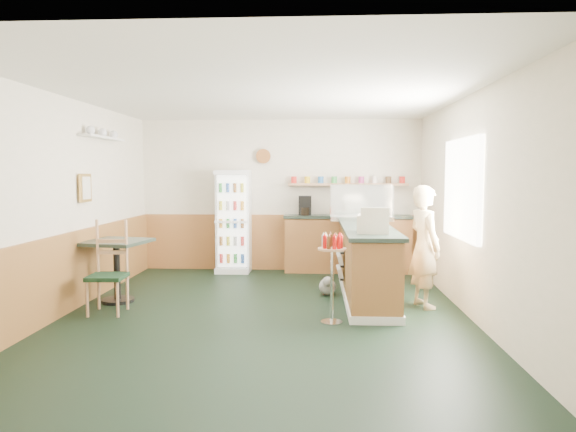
# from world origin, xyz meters

# --- Properties ---
(ground) EXTENTS (6.00, 6.00, 0.00)m
(ground) POSITION_xyz_m (0.00, 0.00, 0.00)
(ground) COLOR black
(ground) RESTS_ON ground
(room_envelope) EXTENTS (5.04, 6.02, 2.72)m
(room_envelope) POSITION_xyz_m (-0.23, 0.73, 1.52)
(room_envelope) COLOR beige
(room_envelope) RESTS_ON ground
(service_counter) EXTENTS (0.68, 3.01, 1.01)m
(service_counter) POSITION_xyz_m (1.35, 1.07, 0.46)
(service_counter) COLOR #AB6237
(service_counter) RESTS_ON ground
(back_counter) EXTENTS (2.24, 0.42, 1.69)m
(back_counter) POSITION_xyz_m (1.19, 2.80, 0.55)
(back_counter) COLOR #AB6237
(back_counter) RESTS_ON ground
(drinks_fridge) EXTENTS (0.59, 0.52, 1.80)m
(drinks_fridge) POSITION_xyz_m (-0.81, 2.74, 0.90)
(drinks_fridge) COLOR white
(drinks_fridge) RESTS_ON ground
(display_case) EXTENTS (0.97, 0.51, 0.55)m
(display_case) POSITION_xyz_m (1.35, 1.87, 1.28)
(display_case) COLOR silver
(display_case) RESTS_ON service_counter
(cash_register) EXTENTS (0.44, 0.45, 0.22)m
(cash_register) POSITION_xyz_m (1.35, 0.15, 1.12)
(cash_register) COLOR beige
(cash_register) RESTS_ON service_counter
(shopkeeper) EXTENTS (0.53, 0.62, 1.59)m
(shopkeeper) POSITION_xyz_m (2.05, 0.46, 0.80)
(shopkeeper) COLOR tan
(shopkeeper) RESTS_ON ground
(condiment_stand) EXTENTS (0.33, 0.33, 1.03)m
(condiment_stand) POSITION_xyz_m (0.83, -0.33, 0.71)
(condiment_stand) COLOR silver
(condiment_stand) RESTS_ON ground
(newspaper_rack) EXTENTS (0.09, 0.46, 0.54)m
(newspaper_rack) POSITION_xyz_m (0.99, 1.15, 0.50)
(newspaper_rack) COLOR black
(newspaper_rack) RESTS_ON ground
(cafe_table) EXTENTS (0.90, 0.90, 0.84)m
(cafe_table) POSITION_xyz_m (-2.05, 0.50, 0.59)
(cafe_table) COLOR black
(cafe_table) RESTS_ON ground
(cafe_chair) EXTENTS (0.45, 0.45, 1.16)m
(cafe_chair) POSITION_xyz_m (-1.95, 0.04, 0.60)
(cafe_chair) COLOR black
(cafe_chair) RESTS_ON ground
(dog_doorstop) EXTENTS (0.24, 0.32, 0.29)m
(dog_doorstop) POSITION_xyz_m (0.81, 1.03, 0.14)
(dog_doorstop) COLOR gray
(dog_doorstop) RESTS_ON ground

